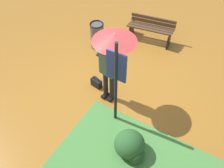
% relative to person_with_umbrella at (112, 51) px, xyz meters
% --- Properties ---
extents(ground_plane, '(18.00, 18.00, 0.00)m').
position_rel_person_with_umbrella_xyz_m(ground_plane, '(-0.11, 0.19, -1.55)').
color(ground_plane, '#9E6623').
extents(person_with_umbrella, '(0.96, 0.96, 2.04)m').
position_rel_person_with_umbrella_xyz_m(person_with_umbrella, '(0.00, 0.00, 0.00)').
color(person_with_umbrella, black).
rests_on(person_with_umbrella, ground_plane).
extents(info_sign_post, '(0.44, 0.07, 2.30)m').
position_rel_person_with_umbrella_xyz_m(info_sign_post, '(0.41, -0.51, -0.11)').
color(info_sign_post, black).
rests_on(info_sign_post, ground_plane).
extents(handbag, '(0.32, 0.19, 0.37)m').
position_rel_person_with_umbrella_xyz_m(handbag, '(-0.56, 0.14, -1.42)').
color(handbag, black).
rests_on(handbag, ground_plane).
extents(park_bench, '(1.40, 0.60, 0.75)m').
position_rel_person_with_umbrella_xyz_m(park_bench, '(-0.21, 2.73, -1.15)').
color(park_bench, black).
rests_on(park_bench, ground_plane).
extents(trash_bin, '(0.42, 0.42, 0.83)m').
position_rel_person_with_umbrella_xyz_m(trash_bin, '(-1.45, 1.58, -1.13)').
color(trash_bin, '#4C4C51').
rests_on(trash_bin, ground_plane).
extents(shrub_cluster, '(0.72, 0.65, 0.59)m').
position_rel_person_with_umbrella_xyz_m(shrub_cluster, '(1.14, -1.14, -1.28)').
color(shrub_cluster, '#285628').
rests_on(shrub_cluster, ground_plane).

